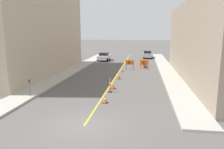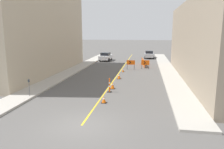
% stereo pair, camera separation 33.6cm
% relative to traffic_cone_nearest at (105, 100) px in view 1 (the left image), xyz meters
% --- Properties ---
extents(ground_plane, '(300.00, 300.00, 0.00)m').
position_rel_traffic_cone_nearest_xyz_m(ground_plane, '(-0.47, -4.32, -0.26)').
color(ground_plane, '#565451').
extents(lane_stripe, '(0.12, 42.85, 0.01)m').
position_rel_traffic_cone_nearest_xyz_m(lane_stripe, '(-0.47, 17.11, -0.26)').
color(lane_stripe, gold).
rests_on(lane_stripe, ground_plane).
extents(sidewalk_left, '(2.20, 42.85, 0.16)m').
position_rel_traffic_cone_nearest_xyz_m(sidewalk_left, '(-7.10, 17.11, -0.18)').
color(sidewalk_left, '#ADA89E').
rests_on(sidewalk_left, ground_plane).
extents(sidewalk_right, '(2.20, 42.85, 0.16)m').
position_rel_traffic_cone_nearest_xyz_m(sidewalk_right, '(6.16, 17.11, -0.18)').
color(sidewalk_right, '#ADA89E').
rests_on(sidewalk_right, ground_plane).
extents(building_facade_left, '(6.00, 21.56, 11.65)m').
position_rel_traffic_cone_nearest_xyz_m(building_facade_left, '(-11.20, 11.12, 5.56)').
color(building_facade_left, tan).
rests_on(building_facade_left, ground_plane).
extents(building_facade_right, '(6.00, 25.19, 8.80)m').
position_rel_traffic_cone_nearest_xyz_m(building_facade_right, '(10.26, 9.94, 4.14)').
color(building_facade_right, gray).
rests_on(building_facade_right, ground_plane).
extents(traffic_cone_nearest, '(0.41, 0.41, 0.53)m').
position_rel_traffic_cone_nearest_xyz_m(traffic_cone_nearest, '(0.00, 0.00, 0.00)').
color(traffic_cone_nearest, black).
rests_on(traffic_cone_nearest, ground_plane).
extents(traffic_cone_second, '(0.46, 0.46, 0.67)m').
position_rel_traffic_cone_nearest_xyz_m(traffic_cone_second, '(-0.01, 4.36, 0.07)').
color(traffic_cone_second, black).
rests_on(traffic_cone_second, ground_plane).
extents(traffic_cone_third, '(0.47, 0.47, 0.65)m').
position_rel_traffic_cone_nearest_xyz_m(traffic_cone_third, '(0.02, 9.01, 0.06)').
color(traffic_cone_third, black).
rests_on(traffic_cone_third, ground_plane).
extents(traffic_cone_fourth, '(0.33, 0.33, 0.50)m').
position_rel_traffic_cone_nearest_xyz_m(traffic_cone_fourth, '(-0.01, 13.67, -0.02)').
color(traffic_cone_fourth, black).
rests_on(traffic_cone_fourth, ground_plane).
extents(delineator_post_front, '(0.38, 0.38, 1.30)m').
position_rel_traffic_cone_nearest_xyz_m(delineator_post_front, '(-0.09, 3.13, 0.31)').
color(delineator_post_front, black).
rests_on(delineator_post_front, ground_plane).
extents(arrow_barricade_primary, '(1.21, 0.10, 1.37)m').
position_rel_traffic_cone_nearest_xyz_m(arrow_barricade_primary, '(0.88, 15.75, 0.73)').
color(arrow_barricade_primary, '#EF560C').
rests_on(arrow_barricade_primary, ground_plane).
extents(arrow_barricade_secondary, '(1.21, 0.10, 1.31)m').
position_rel_traffic_cone_nearest_xyz_m(arrow_barricade_secondary, '(2.97, 16.65, 0.64)').
color(arrow_barricade_secondary, '#EF560C').
rests_on(arrow_barricade_secondary, ground_plane).
extents(safety_mesh_fence, '(0.66, 6.07, 1.06)m').
position_rel_traffic_cone_nearest_xyz_m(safety_mesh_fence, '(2.60, 20.30, 0.27)').
color(safety_mesh_fence, '#EF560C').
rests_on(safety_mesh_fence, ground_plane).
extents(parked_car_curb_near, '(2.05, 4.40, 1.59)m').
position_rel_traffic_cone_nearest_xyz_m(parked_car_curb_near, '(-4.67, 25.31, 0.54)').
color(parked_car_curb_near, silver).
rests_on(parked_car_curb_near, ground_plane).
extents(parked_car_curb_mid, '(1.94, 4.32, 1.59)m').
position_rel_traffic_cone_nearest_xyz_m(parked_car_curb_mid, '(3.64, 30.82, 0.54)').
color(parked_car_curb_mid, '#B7B7BC').
rests_on(parked_car_curb_mid, ground_plane).
extents(parking_meter_near_curb, '(0.12, 0.11, 1.45)m').
position_rel_traffic_cone_nearest_xyz_m(parking_meter_near_curb, '(-6.35, 0.34, 0.92)').
color(parking_meter_near_curb, '#4C4C51').
rests_on(parking_meter_near_curb, sidewalk_left).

